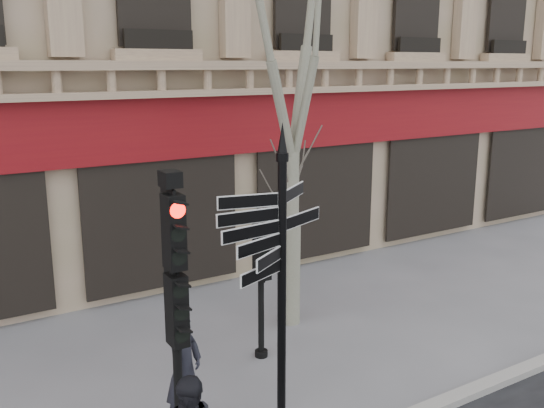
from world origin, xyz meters
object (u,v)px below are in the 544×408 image
(traffic_signal_secondary, at_px, (261,267))
(pedestrian_a, at_px, (184,371))
(fingerpost, at_px, (282,233))
(traffic_signal_main, at_px, (174,280))
(plane_tree, at_px, (293,15))

(traffic_signal_secondary, bearing_deg, pedestrian_a, -144.01)
(fingerpost, relative_size, traffic_signal_secondary, 1.83)
(fingerpost, distance_m, traffic_signal_main, 1.44)
(fingerpost, bearing_deg, traffic_signal_main, 150.03)
(fingerpost, xyz_separation_m, pedestrian_a, (-1.08, 0.71, -1.91))
(traffic_signal_secondary, height_order, plane_tree, plane_tree)
(traffic_signal_main, distance_m, traffic_signal_secondary, 2.83)
(traffic_signal_main, height_order, traffic_signal_secondary, traffic_signal_main)
(traffic_signal_secondary, xyz_separation_m, pedestrian_a, (-1.99, -1.35, -0.69))
(fingerpost, relative_size, pedestrian_a, 2.30)
(traffic_signal_secondary, height_order, pedestrian_a, traffic_signal_secondary)
(fingerpost, relative_size, plane_tree, 0.52)
(traffic_signal_secondary, distance_m, plane_tree, 4.36)
(traffic_signal_main, bearing_deg, fingerpost, -17.90)
(traffic_signal_main, bearing_deg, pedestrian_a, 54.96)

